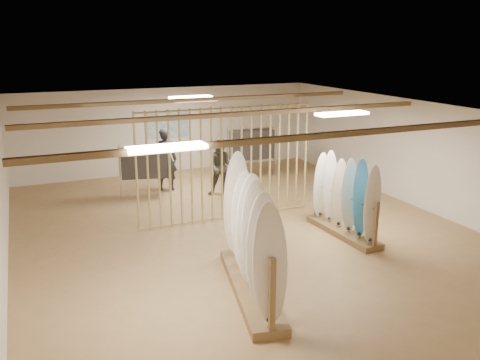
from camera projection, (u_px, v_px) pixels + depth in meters
name	position (u px, v px, depth m)	size (l,w,h in m)	color
floor	(240.00, 229.00, 11.94)	(12.00, 12.00, 0.00)	#A57F4F
ceiling	(240.00, 110.00, 11.20)	(12.00, 12.00, 0.00)	gray
wall_back	(168.00, 130.00, 16.87)	(12.00, 12.00, 0.00)	silver
wall_front	(433.00, 283.00, 6.26)	(12.00, 12.00, 0.00)	silver
wall_right	(412.00, 153.00, 13.49)	(12.00, 12.00, 0.00)	silver
ceiling_slats	(240.00, 114.00, 11.22)	(9.50, 6.12, 0.10)	brown
light_panels	(240.00, 113.00, 11.21)	(1.20, 0.35, 0.06)	white
bamboo_partition	(227.00, 164.00, 12.28)	(4.45, 0.05, 2.78)	tan
poster	(168.00, 124.00, 16.80)	(1.40, 0.03, 0.90)	teal
rack_left	(251.00, 253.00, 8.76)	(1.25, 3.15, 2.16)	brown
rack_right	(344.00, 209.00, 11.44)	(0.59, 2.28, 1.82)	brown
clothing_rack_a	(144.00, 163.00, 14.24)	(1.34, 0.62, 1.46)	silver
clothing_rack_b	(252.00, 145.00, 16.22)	(1.53, 0.46, 1.64)	silver
shopper_a	(165.00, 155.00, 14.79)	(0.77, 0.52, 2.12)	black
shopper_b	(221.00, 163.00, 14.31)	(0.90, 0.70, 1.87)	#3D3C2F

